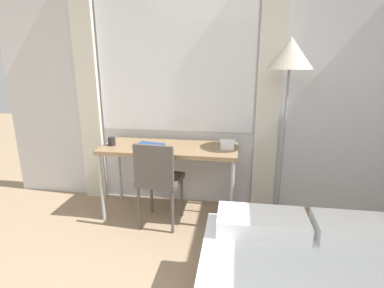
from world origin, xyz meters
name	(u,v)px	position (x,y,z in m)	size (l,w,h in m)	color
wall_back_with_window	(210,85)	(-0.06, 3.02, 1.36)	(4.94, 0.13, 2.70)	silver
desk	(169,152)	(-0.44, 2.66, 0.70)	(1.40, 0.56, 0.76)	#937551
desk_chair	(158,177)	(-0.50, 2.41, 0.52)	(0.43, 0.43, 0.88)	#59514C
standing_lamp	(290,65)	(0.68, 2.68, 1.57)	(0.41, 0.41, 1.82)	#4C4C51
telephone	(228,144)	(0.15, 2.70, 0.80)	(0.15, 0.17, 0.09)	white
book	(149,145)	(-0.65, 2.62, 0.77)	(0.30, 0.25, 0.02)	navy
mug	(112,141)	(-1.04, 2.61, 0.80)	(0.08, 0.08, 0.09)	#262628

